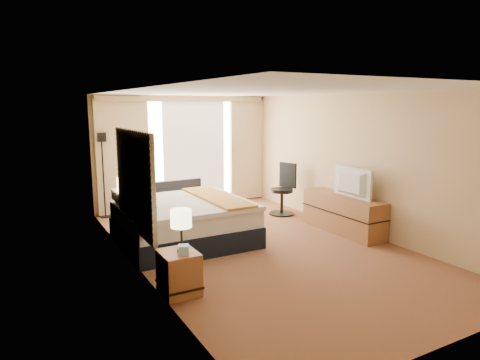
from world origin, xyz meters
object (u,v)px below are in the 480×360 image
nightstand_right (129,225)px  lamp_right (125,185)px  desk_chair (284,192)px  nightstand_left (179,272)px  media_dresser (343,214)px  television (348,183)px  floor_lamp (102,158)px  loveseat (181,206)px  lamp_left (181,219)px  bed (183,221)px

nightstand_right → lamp_right: 0.74m
nightstand_right → desk_chair: bearing=3.5°
nightstand_left → lamp_right: (-0.04, 2.42, 0.74)m
media_dresser → lamp_right: size_ratio=3.01×
television → floor_lamp: bearing=48.2°
loveseat → lamp_left: lamp_left is taller
floor_lamp → lamp_left: floor_lamp is taller
nightstand_right → media_dresser: (3.70, -1.45, 0.07)m
media_dresser → lamp_left: (-3.67, -1.09, 0.63)m
desk_chair → television: bearing=-101.3°
lamp_left → loveseat: bearing=69.1°
loveseat → lamp_left: size_ratio=2.31×
bed → floor_lamp: 2.74m
lamp_left → television: (3.62, 0.92, -0.00)m
nightstand_right → television: size_ratio=0.57×
desk_chair → lamp_right: lamp_right is taller
floor_lamp → lamp_right: 1.95m
desk_chair → floor_lamp: bearing=138.5°
bed → television: television is taller
nightstand_right → floor_lamp: bearing=90.9°
floor_lamp → television: 5.06m
floor_lamp → television: bearing=-43.3°
bed → television: bearing=-19.7°
media_dresser → floor_lamp: floor_lamp is taller
floor_lamp → lamp_right: (-0.01, -1.93, -0.27)m
media_dresser → bed: 3.01m
media_dresser → lamp_right: bearing=159.9°
loveseat → media_dresser: bearing=-51.3°
lamp_left → lamp_right: (-0.08, 2.46, 0.03)m
lamp_left → bed: bearing=68.2°
media_dresser → bed: size_ratio=0.83×
nightstand_left → media_dresser: media_dresser is taller
desk_chair → lamp_left: desk_chair is taller
bed → television: 3.08m
loveseat → desk_chair: size_ratio=1.13×
nightstand_left → nightstand_right: (0.00, 2.50, 0.00)m
media_dresser → floor_lamp: size_ratio=0.99×
television → bed: bearing=71.8°
nightstand_left → television: size_ratio=0.57×
media_dresser → desk_chair: 1.68m
nightstand_right → lamp_right: bearing=-119.2°
bed → lamp_left: 2.17m
lamp_right → lamp_left: bearing=-88.2°
media_dresser → television: bearing=-106.7°
loveseat → desk_chair: (2.08, -0.82, 0.25)m
nightstand_right → television: 4.05m
bed → desk_chair: size_ratio=1.91×
lamp_left → lamp_right: lamp_right is taller
desk_chair → lamp_right: size_ratio=1.89×
floor_lamp → lamp_right: bearing=-90.4°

